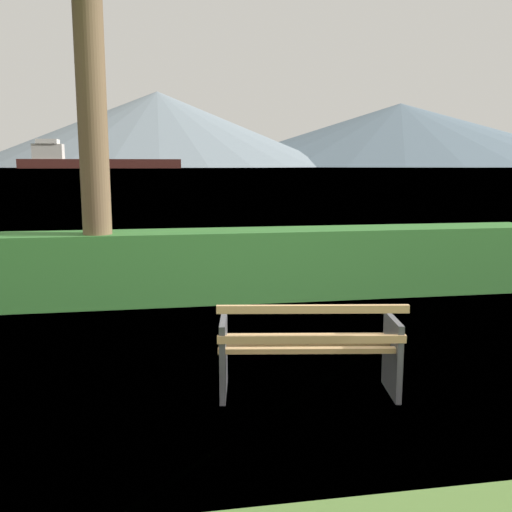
# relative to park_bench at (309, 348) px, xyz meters

# --- Properties ---
(ground_plane) EXTENTS (1400.00, 1400.00, 0.00)m
(ground_plane) POSITION_rel_park_bench_xyz_m (0.01, 0.06, -0.42)
(ground_plane) COLOR #567A38
(water_surface) EXTENTS (620.00, 620.00, 0.00)m
(water_surface) POSITION_rel_park_bench_xyz_m (0.01, 308.49, -0.42)
(water_surface) COLOR slate
(water_surface) RESTS_ON ground_plane
(park_bench) EXTENTS (1.61, 0.80, 0.87)m
(park_bench) POSITION_rel_park_bench_xyz_m (0.00, 0.00, 0.00)
(park_bench) COLOR tan
(park_bench) RESTS_ON ground_plane
(hedge_row) EXTENTS (9.10, 0.81, 1.03)m
(hedge_row) POSITION_rel_park_bench_xyz_m (0.01, 3.65, 0.09)
(hedge_row) COLOR #387A33
(hedge_row) RESTS_ON ground_plane
(cargo_ship_large) EXTENTS (86.81, 12.55, 15.62)m
(cargo_ship_large) POSITION_rel_park_bench_xyz_m (-38.58, 319.65, 3.95)
(cargo_ship_large) COLOR #471E19
(cargo_ship_large) RESTS_ON water_surface
(distant_hills) EXTENTS (924.70, 439.73, 69.09)m
(distant_hills) POSITION_rel_park_bench_xyz_m (73.71, 572.20, 33.59)
(distant_hills) COLOR slate
(distant_hills) RESTS_ON ground_plane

